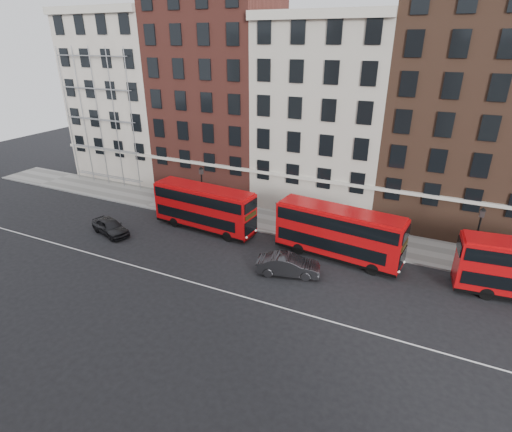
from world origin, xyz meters
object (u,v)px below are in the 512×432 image
at_px(car_rear, 110,227).
at_px(car_front, 288,265).
at_px(bus_c, 338,232).
at_px(bus_b, 204,207).

relative_size(car_rear, car_front, 0.91).
bearing_deg(bus_c, car_rear, -160.53).
relative_size(bus_b, bus_c, 0.97).
xyz_separation_m(bus_c, car_rear, (-20.14, -4.68, -1.58)).
relative_size(bus_c, car_rear, 2.39).
height_order(bus_c, car_front, bus_c).
xyz_separation_m(bus_c, car_front, (-2.67, -4.16, -1.53)).
bearing_deg(car_rear, bus_b, -40.75).
height_order(bus_c, car_rear, bus_c).
distance_m(bus_b, bus_c, 12.77).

